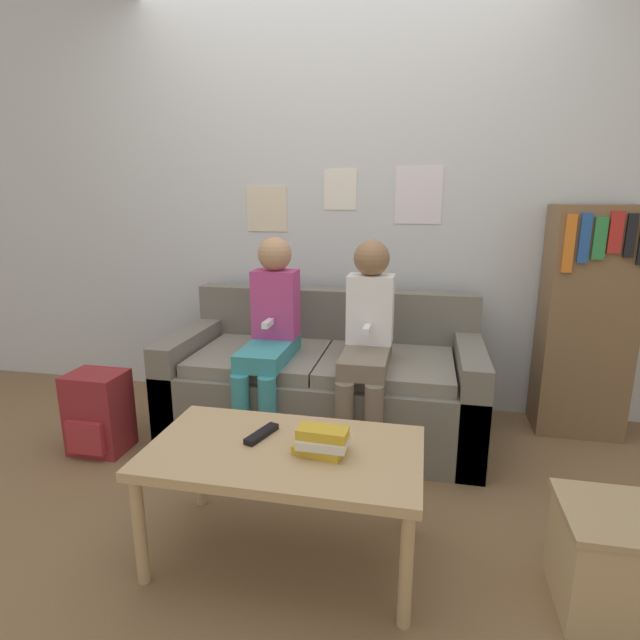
{
  "coord_description": "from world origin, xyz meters",
  "views": [
    {
      "loc": [
        0.53,
        -2.12,
        1.33
      ],
      "look_at": [
        0.0,
        0.39,
        0.69
      ],
      "focal_mm": 28.0,
      "sensor_mm": 36.0,
      "label": 1
    }
  ],
  "objects_px": {
    "person_left": "(270,331)",
    "backpack": "(99,413)",
    "couch": "(325,385)",
    "coffee_table": "(284,460)",
    "person_right": "(367,336)",
    "tv_remote": "(262,434)",
    "bookshelf": "(586,322)",
    "storage_box": "(629,563)"
  },
  "relations": [
    {
      "from": "person_right",
      "to": "backpack",
      "type": "xyz_separation_m",
      "value": [
        -1.39,
        -0.31,
        -0.42
      ]
    },
    {
      "from": "tv_remote",
      "to": "bookshelf",
      "type": "bearing_deg",
      "value": 60.17
    },
    {
      "from": "couch",
      "to": "person_right",
      "type": "relative_size",
      "value": 1.55
    },
    {
      "from": "coffee_table",
      "to": "person_right",
      "type": "relative_size",
      "value": 0.89
    },
    {
      "from": "coffee_table",
      "to": "backpack",
      "type": "xyz_separation_m",
      "value": [
        -1.19,
        0.58,
        -0.18
      ]
    },
    {
      "from": "storage_box",
      "to": "backpack",
      "type": "distance_m",
      "value": 2.43
    },
    {
      "from": "person_left",
      "to": "bookshelf",
      "type": "xyz_separation_m",
      "value": [
        1.69,
        0.49,
        0.02
      ]
    },
    {
      "from": "coffee_table",
      "to": "bookshelf",
      "type": "relative_size",
      "value": 0.77
    },
    {
      "from": "backpack",
      "to": "tv_remote",
      "type": "bearing_deg",
      "value": -25.32
    },
    {
      "from": "tv_remote",
      "to": "bookshelf",
      "type": "xyz_separation_m",
      "value": [
        1.47,
        1.31,
        0.19
      ]
    },
    {
      "from": "coffee_table",
      "to": "person_right",
      "type": "bearing_deg",
      "value": 77.56
    },
    {
      "from": "bookshelf",
      "to": "storage_box",
      "type": "xyz_separation_m",
      "value": [
        -0.2,
        -1.4,
        -0.47
      ]
    },
    {
      "from": "person_right",
      "to": "storage_box",
      "type": "height_order",
      "value": "person_right"
    },
    {
      "from": "bookshelf",
      "to": "tv_remote",
      "type": "bearing_deg",
      "value": -138.32
    },
    {
      "from": "coffee_table",
      "to": "tv_remote",
      "type": "distance_m",
      "value": 0.14
    },
    {
      "from": "couch",
      "to": "tv_remote",
      "type": "height_order",
      "value": "couch"
    },
    {
      "from": "couch",
      "to": "coffee_table",
      "type": "bearing_deg",
      "value": -86.6
    },
    {
      "from": "couch",
      "to": "storage_box",
      "type": "xyz_separation_m",
      "value": [
        1.22,
        -1.1,
        -0.09
      ]
    },
    {
      "from": "person_left",
      "to": "tv_remote",
      "type": "xyz_separation_m",
      "value": [
        0.22,
        -0.82,
        -0.17
      ]
    },
    {
      "from": "couch",
      "to": "storage_box",
      "type": "distance_m",
      "value": 1.65
    },
    {
      "from": "person_left",
      "to": "backpack",
      "type": "height_order",
      "value": "person_left"
    },
    {
      "from": "person_right",
      "to": "coffee_table",
      "type": "bearing_deg",
      "value": -102.44
    },
    {
      "from": "couch",
      "to": "backpack",
      "type": "relative_size",
      "value": 3.97
    },
    {
      "from": "person_left",
      "to": "bookshelf",
      "type": "relative_size",
      "value": 0.87
    },
    {
      "from": "coffee_table",
      "to": "backpack",
      "type": "height_order",
      "value": "coffee_table"
    },
    {
      "from": "tv_remote",
      "to": "storage_box",
      "type": "relative_size",
      "value": 0.39
    },
    {
      "from": "couch",
      "to": "coffee_table",
      "type": "height_order",
      "value": "couch"
    },
    {
      "from": "person_left",
      "to": "storage_box",
      "type": "distance_m",
      "value": 1.8
    },
    {
      "from": "couch",
      "to": "backpack",
      "type": "height_order",
      "value": "couch"
    },
    {
      "from": "coffee_table",
      "to": "backpack",
      "type": "relative_size",
      "value": 2.28
    },
    {
      "from": "coffee_table",
      "to": "person_right",
      "type": "distance_m",
      "value": 0.94
    },
    {
      "from": "bookshelf",
      "to": "backpack",
      "type": "height_order",
      "value": "bookshelf"
    },
    {
      "from": "tv_remote",
      "to": "bookshelf",
      "type": "height_order",
      "value": "bookshelf"
    },
    {
      "from": "tv_remote",
      "to": "couch",
      "type": "bearing_deg",
      "value": 106.09
    },
    {
      "from": "storage_box",
      "to": "person_right",
      "type": "bearing_deg",
      "value": 136.56
    },
    {
      "from": "coffee_table",
      "to": "person_left",
      "type": "height_order",
      "value": "person_left"
    },
    {
      "from": "couch",
      "to": "bookshelf",
      "type": "distance_m",
      "value": 1.51
    },
    {
      "from": "bookshelf",
      "to": "person_right",
      "type": "bearing_deg",
      "value": -157.42
    },
    {
      "from": "couch",
      "to": "person_left",
      "type": "height_order",
      "value": "person_left"
    },
    {
      "from": "couch",
      "to": "bookshelf",
      "type": "relative_size",
      "value": 1.34
    },
    {
      "from": "bookshelf",
      "to": "storage_box",
      "type": "height_order",
      "value": "bookshelf"
    },
    {
      "from": "person_right",
      "to": "bookshelf",
      "type": "bearing_deg",
      "value": 22.58
    }
  ]
}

